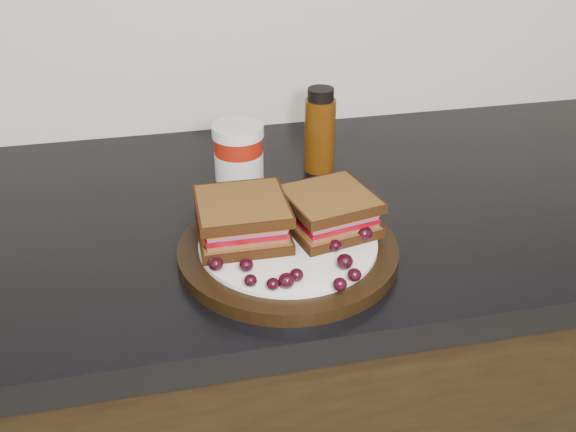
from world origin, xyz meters
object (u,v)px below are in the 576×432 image
sandwich_left (242,219)px  condiment_jar (239,160)px  plate (288,250)px  oil_bottle (320,130)px

sandwich_left → condiment_jar: (0.02, 0.16, 0.01)m
plate → sandwich_left: bearing=158.0°
plate → condiment_jar: condiment_jar is taller
oil_bottle → sandwich_left: bearing=-126.1°
condiment_jar → oil_bottle: bearing=22.2°
condiment_jar → plate: bearing=-79.3°
plate → sandwich_left: (-0.05, 0.02, 0.04)m
sandwich_left → condiment_jar: size_ratio=1.03×
plate → sandwich_left: 0.07m
condiment_jar → oil_bottle: (0.14, 0.06, 0.01)m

